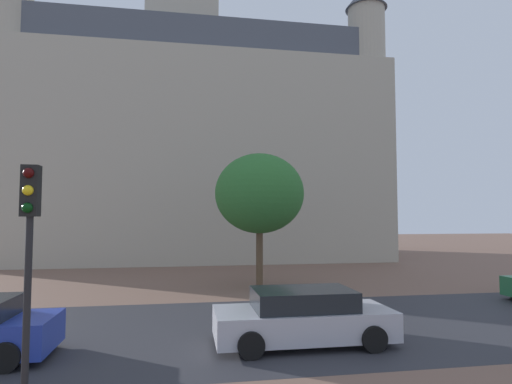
# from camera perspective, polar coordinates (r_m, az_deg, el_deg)

# --- Properties ---
(ground_plane) EXTENTS (120.00, 120.00, 0.00)m
(ground_plane) POSITION_cam_1_polar(r_m,az_deg,el_deg) (13.07, 2.80, -18.02)
(ground_plane) COLOR brown
(street_asphalt_strip) EXTENTS (120.00, 7.79, 0.00)m
(street_asphalt_strip) POSITION_cam_1_polar(r_m,az_deg,el_deg) (12.97, 2.90, -18.13)
(street_asphalt_strip) COLOR #2D2D33
(street_asphalt_strip) RESTS_ON ground_plane
(landmark_building) EXTENTS (28.78, 13.99, 33.19)m
(landmark_building) POSITION_cam_1_polar(r_m,az_deg,el_deg) (35.23, -8.29, 7.05)
(landmark_building) COLOR #B2A893
(landmark_building) RESTS_ON ground_plane
(car_silver) EXTENTS (4.59, 2.09, 1.40)m
(car_silver) POSITION_cam_1_polar(r_m,az_deg,el_deg) (11.27, 6.52, -16.83)
(car_silver) COLOR #B2B2BC
(car_silver) RESTS_ON ground_plane
(traffic_light_pole) EXTENTS (0.28, 0.34, 4.20)m
(traffic_light_pole) POSITION_cam_1_polar(r_m,az_deg,el_deg) (8.18, -28.91, -5.40)
(traffic_light_pole) COLOR black
(traffic_light_pole) RESTS_ON ground_plane
(tree_curb_far) EXTENTS (4.20, 4.20, 6.28)m
(tree_curb_far) POSITION_cam_1_polar(r_m,az_deg,el_deg) (19.47, 0.48, -0.22)
(tree_curb_far) COLOR brown
(tree_curb_far) RESTS_ON ground_plane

